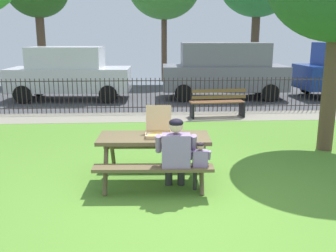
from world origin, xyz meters
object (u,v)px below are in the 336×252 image
child_at_table (200,162)px  parked_car_left (69,72)px  pizza_slice_on_table (184,137)px  picnic_table_foreground (154,146)px  parked_car_center (224,69)px  park_bench_center (218,103)px  pizza_box_open (158,130)px  adult_at_table (176,152)px

child_at_table → parked_car_left: 9.62m
pizza_slice_on_table → picnic_table_foreground: bearing=164.9°
pizza_slice_on_table → parked_car_center: size_ratio=0.06×
child_at_table → parked_car_left: bearing=112.1°
park_bench_center → parked_car_left: (-4.91, 3.44, 0.59)m
pizza_slice_on_table → parked_car_center: 8.80m
child_at_table → pizza_slice_on_table: bearing=113.6°
parked_car_left → pizza_box_open: bearing=-70.0°
picnic_table_foreground → pizza_slice_on_table: size_ratio=6.63×
pizza_box_open → park_bench_center: 5.23m
parked_car_left → parked_car_center: parked_car_center is taller
picnic_table_foreground → child_at_table: (0.67, -0.56, -0.09)m
pizza_box_open → child_at_table: (0.60, -0.61, -0.35)m
pizza_box_open → parked_car_left: (-3.01, 8.29, 0.15)m
child_at_table → parked_car_center: bearing=76.3°
picnic_table_foreground → park_bench_center: size_ratio=1.14×
adult_at_table → child_at_table: size_ratio=1.43×
pizza_box_open → child_at_table: bearing=-45.8°
parked_car_left → park_bench_center: bearing=-35.0°
park_bench_center → adult_at_table: bearing=-107.0°
adult_at_table → child_at_table: (0.36, -0.05, -0.15)m
parked_car_left → child_at_table: bearing=-67.9°
pizza_box_open → picnic_table_foreground: bearing=-145.1°
pizza_box_open → park_bench_center: (1.90, 4.85, -0.44)m
picnic_table_foreground → pizza_slice_on_table: pizza_slice_on_table is taller
adult_at_table → park_bench_center: (1.66, 5.42, -0.24)m
pizza_slice_on_table → park_bench_center: park_bench_center is taller
adult_at_table → park_bench_center: bearing=73.0°
child_at_table → parked_car_center: 9.18m
picnic_table_foreground → pizza_slice_on_table: (0.48, -0.13, 0.18)m
parked_car_left → pizza_slice_on_table: bearing=-68.0°
pizza_box_open → parked_car_left: parked_car_left is taller
adult_at_table → parked_car_center: size_ratio=0.25×
pizza_slice_on_table → adult_at_table: size_ratio=0.24×
picnic_table_foreground → pizza_box_open: (0.08, 0.05, 0.26)m
pizza_box_open → parked_car_left: 8.82m
picnic_table_foreground → parked_car_left: 8.85m
pizza_slice_on_table → adult_at_table: 0.44m
pizza_box_open → pizza_slice_on_table: size_ratio=1.77×
picnic_table_foreground → pizza_box_open: size_ratio=3.74×
adult_at_table → parked_car_center: (2.52, 8.85, 0.44)m
pizza_slice_on_table → park_bench_center: bearing=73.5°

